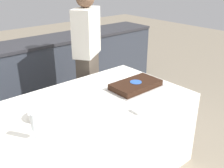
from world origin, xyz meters
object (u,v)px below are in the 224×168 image
Objects in this scene: plate_stack at (41,115)px; wine_glass at (34,123)px; cake at (136,85)px; person_cutting_cake at (88,60)px.

wine_glass is (-0.15, -0.22, 0.09)m from plate_stack.
wine_glass reaches higher than cake.
plate_stack is (-0.94, 0.07, -0.00)m from cake.
wine_glass reaches higher than plate_stack.
person_cutting_cake is at bearing 40.48° from wine_glass.
wine_glass is at bearing -172.33° from cake.
cake is 2.70× the size of wine_glass.
plate_stack is 1.03× the size of wine_glass.
person_cutting_cake is (1.09, 0.93, -0.04)m from wine_glass.
cake is at bearing 54.80° from person_cutting_cake.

